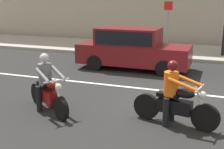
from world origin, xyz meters
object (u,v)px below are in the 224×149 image
Objects in this scene: motorcycle_with_rider_gray at (47,88)px; parked_sedan_maroon at (132,48)px; motorcycle_with_rider_orange_stripe at (175,99)px; street_sign_post at (168,21)px.

parked_sedan_maroon reaches higher than motorcycle_with_rider_gray.
motorcycle_with_rider_orange_stripe is at bearing 4.91° from motorcycle_with_rider_gray.
motorcycle_with_rider_orange_stripe is 5.78m from parked_sedan_maroon.
motorcycle_with_rider_gray is 0.70× the size of street_sign_post.
parked_sedan_maroon reaches higher than motorcycle_with_rider_orange_stripe.
street_sign_post is (1.38, 9.67, 1.06)m from motorcycle_with_rider_gray.
parked_sedan_maroon is at bearing 82.72° from motorcycle_with_rider_gray.
motorcycle_with_rider_orange_stripe is 1.17× the size of motorcycle_with_rider_gray.
motorcycle_with_rider_gray is at bearing -98.15° from street_sign_post.
motorcycle_with_rider_orange_stripe is 9.64m from street_sign_post.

